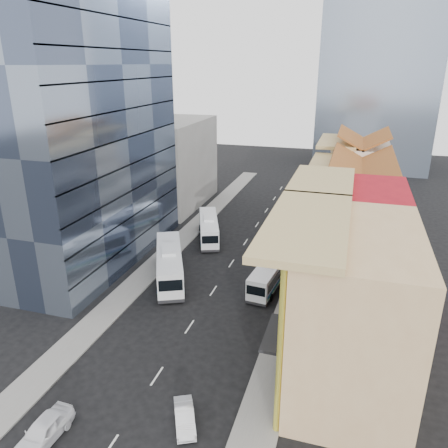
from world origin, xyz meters
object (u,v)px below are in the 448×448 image
(bus_left_far, at_px, (209,228))
(shophouse_tan, at_px, (354,310))
(bus_left_near, at_px, (169,263))
(sedan_left, at_px, (43,431))
(sedan_right, at_px, (185,417))
(office_tower, at_px, (80,135))
(bus_right, at_px, (270,273))

(bus_left_far, bearing_deg, shophouse_tan, -71.70)
(bus_left_near, height_order, sedan_left, bus_left_near)
(shophouse_tan, bearing_deg, sedan_right, -142.49)
(office_tower, distance_m, sedan_right, 33.42)
(shophouse_tan, bearing_deg, bus_left_near, 149.99)
(bus_left_far, height_order, sedan_left, bus_left_far)
(bus_left_far, relative_size, sedan_left, 2.23)
(office_tower, bearing_deg, shophouse_tan, -24.30)
(office_tower, bearing_deg, sedan_left, -63.57)
(shophouse_tan, distance_m, bus_left_far, 30.73)
(sedan_left, bearing_deg, sedan_right, 27.72)
(bus_left_near, relative_size, bus_right, 1.23)
(shophouse_tan, xyz_separation_m, bus_right, (-8.50, 12.79, -4.48))
(shophouse_tan, bearing_deg, bus_right, 123.62)
(shophouse_tan, relative_size, sedan_right, 3.91)
(office_tower, height_order, bus_left_far, office_tower)
(bus_left_far, bearing_deg, office_tower, -161.49)
(bus_left_near, xyz_separation_m, sedan_left, (1.26, -22.93, -1.10))
(office_tower, bearing_deg, bus_right, -3.09)
(sedan_left, bearing_deg, bus_left_near, 95.29)
(shophouse_tan, height_order, bus_left_near, shophouse_tan)
(office_tower, height_order, sedan_right, office_tower)
(bus_left_far, height_order, sedan_right, bus_left_far)
(sedan_left, bearing_deg, shophouse_tan, 34.76)
(bus_left_near, distance_m, sedan_right, 21.27)
(bus_left_near, bearing_deg, shophouse_tan, -54.76)
(shophouse_tan, height_order, bus_right, shophouse_tan)
(shophouse_tan, xyz_separation_m, office_tower, (-31.00, 14.00, 9.00))
(shophouse_tan, height_order, sedan_left, shophouse_tan)
(bus_left_near, relative_size, sedan_left, 2.56)
(sedan_right, bearing_deg, bus_left_near, 89.56)
(shophouse_tan, height_order, office_tower, office_tower)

